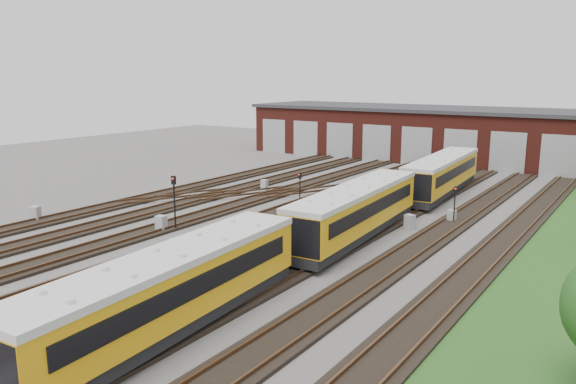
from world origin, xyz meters
The scene contains 13 objects.
ground centered at (0.00, 0.00, 0.00)m, with size 120.00×120.00×0.00m, color #494643.
track_network centered at (-0.17, 0.59, 0.11)m, with size 30.40×70.00×0.33m.
maintenance_shed centered at (-0.01, 39.97, 3.20)m, with size 51.00×12.50×6.35m.
metro_train centered at (6.00, 3.49, 1.89)m, with size 3.58×46.88×3.05m.
signal_mast_0 centered at (-4.95, -1.39, 2.37)m, with size 0.32×0.30×3.72m.
signal_mast_1 centered at (-1.47, 8.56, 1.83)m, with size 0.26×0.24×2.85m.
signal_mast_2 centered at (4.72, 19.42, 1.89)m, with size 0.27×0.25×2.92m.
signal_mast_3 centered at (9.92, 10.73, 1.72)m, with size 0.26×0.25×2.66m.
relay_cabinet_0 centered at (-15.00, -5.18, 0.54)m, with size 0.65×0.54×1.08m, color #A2A5A7.
relay_cabinet_1 centered at (-8.07, 12.88, 0.47)m, with size 0.56×0.47×0.93m, color #A2A5A7.
relay_cabinet_2 centered at (-5.56, -2.08, 0.54)m, with size 0.65×0.54×1.08m, color #A2A5A7.
relay_cabinet_3 centered at (9.67, 11.05, 0.44)m, with size 0.53×0.44×0.89m, color #A2A5A7.
relay_cabinet_4 centered at (7.92, 7.62, 0.51)m, with size 0.62×0.51×1.03m, color #A2A5A7.
Camera 1 is at (21.54, -27.19, 10.20)m, focal length 35.00 mm.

